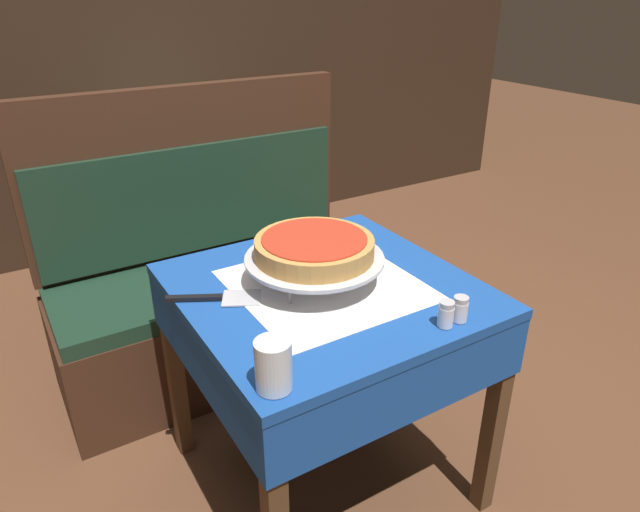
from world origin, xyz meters
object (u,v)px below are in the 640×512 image
(water_glass_near, at_px, (273,365))
(condiment_caddy, at_px, (180,136))
(dining_table_rear, at_px, (187,160))
(pizza_server, at_px, (218,298))
(deep_dish_pizza, at_px, (314,247))
(pepper_shaker, at_px, (460,309))
(booth_bench, at_px, (218,294))
(salt_shaker, at_px, (446,314))
(dining_table_front, at_px, (325,320))
(pizza_pan_stand, at_px, (314,260))

(water_glass_near, bearing_deg, condiment_caddy, 76.27)
(dining_table_rear, height_order, pizza_server, pizza_server)
(deep_dish_pizza, height_order, pepper_shaker, deep_dish_pizza)
(booth_bench, bearing_deg, salt_shaker, -80.90)
(dining_table_front, relative_size, water_glass_near, 6.89)
(booth_bench, bearing_deg, dining_table_front, -87.21)
(booth_bench, distance_m, condiment_caddy, 1.04)
(deep_dish_pizza, bearing_deg, dining_table_front, -55.55)
(dining_table_rear, xyz_separation_m, pepper_shaker, (-0.01, -2.10, 0.14))
(dining_table_rear, relative_size, booth_bench, 0.56)
(dining_table_rear, bearing_deg, condiment_caddy, -124.87)
(booth_bench, relative_size, deep_dish_pizza, 3.92)
(condiment_caddy, bearing_deg, dining_table_front, -95.46)
(pepper_shaker, bearing_deg, pizza_server, 139.01)
(dining_table_rear, height_order, pizza_pan_stand, pizza_pan_stand)
(dining_table_front, relative_size, booth_bench, 0.61)
(pizza_server, relative_size, salt_shaker, 3.63)
(pizza_pan_stand, height_order, salt_shaker, pizza_pan_stand)
(dining_table_rear, height_order, pepper_shaker, pepper_shaker)
(dining_table_rear, bearing_deg, pizza_server, -106.49)
(pizza_server, relative_size, pepper_shaker, 3.70)
(water_glass_near, height_order, pepper_shaker, water_glass_near)
(pepper_shaker, bearing_deg, salt_shaker, 180.00)
(dining_table_front, relative_size, pepper_shaker, 11.77)
(deep_dish_pizza, bearing_deg, dining_table_rear, 82.67)
(condiment_caddy, bearing_deg, water_glass_near, -103.73)
(dining_table_rear, xyz_separation_m, condiment_caddy, (-0.04, -0.06, 0.15))
(booth_bench, height_order, condiment_caddy, booth_bench)
(salt_shaker, distance_m, condiment_caddy, 2.04)
(pizza_pan_stand, height_order, water_glass_near, water_glass_near)
(dining_table_front, xyz_separation_m, deep_dish_pizza, (-0.02, 0.03, 0.23))
(pepper_shaker, bearing_deg, pizza_pan_stand, 119.84)
(deep_dish_pizza, distance_m, pizza_server, 0.30)
(deep_dish_pizza, height_order, salt_shaker, deep_dish_pizza)
(booth_bench, xyz_separation_m, salt_shaker, (0.18, -1.13, 0.44))
(deep_dish_pizza, height_order, pizza_server, deep_dish_pizza)
(dining_table_front, distance_m, deep_dish_pizza, 0.23)
(dining_table_front, height_order, booth_bench, booth_bench)
(dining_table_rear, bearing_deg, dining_table_front, -96.59)
(salt_shaker, bearing_deg, water_glass_near, 178.95)
(dining_table_front, distance_m, dining_table_rear, 1.77)
(dining_table_front, xyz_separation_m, booth_bench, (-0.04, 0.79, -0.29))
(dining_table_front, relative_size, dining_table_rear, 1.08)
(salt_shaker, height_order, condiment_caddy, condiment_caddy)
(pizza_pan_stand, xyz_separation_m, deep_dish_pizza, (-0.00, 0.00, 0.04))
(dining_table_front, xyz_separation_m, dining_table_rear, (0.20, 1.76, 0.01))
(condiment_caddy, bearing_deg, dining_table_rear, 55.13)
(water_glass_near, height_order, salt_shaker, water_glass_near)
(salt_shaker, distance_m, pepper_shaker, 0.05)
(deep_dish_pizza, relative_size, pepper_shaker, 4.94)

